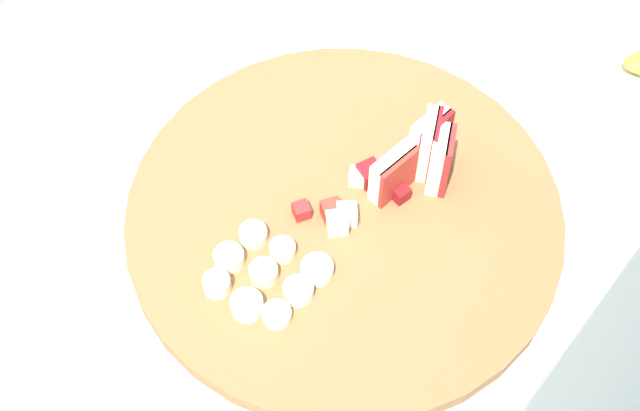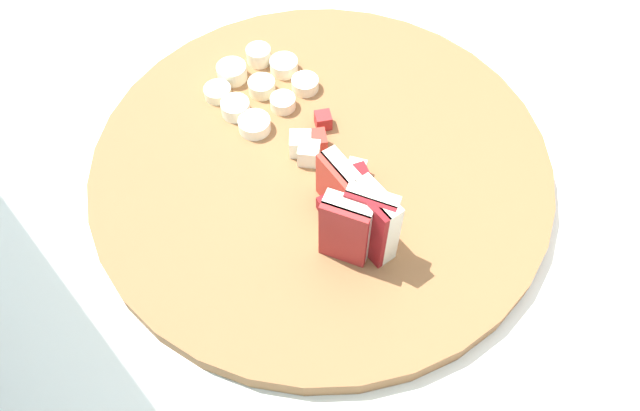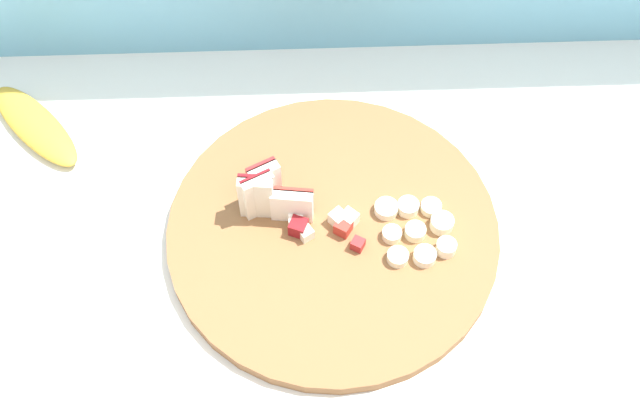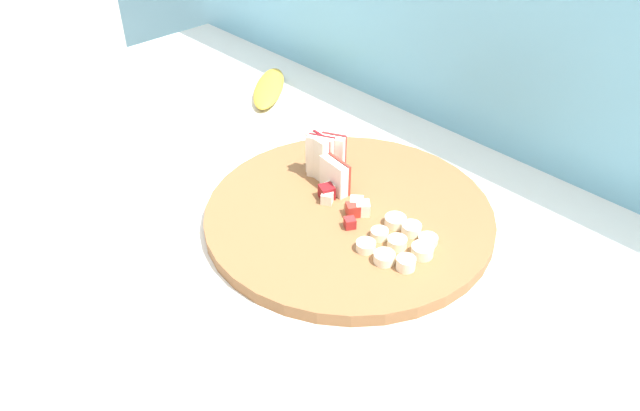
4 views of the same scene
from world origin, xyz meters
name	(u,v)px [view 1 (image 1 of 4)]	position (x,y,z in m)	size (l,w,h in m)	color
tiled_countertop	(296,336)	(0.00, 0.00, 0.44)	(1.48, 0.81, 0.89)	silver
cutting_board	(344,216)	(0.03, 0.10, 0.89)	(0.40, 0.40, 0.02)	brown
apple_wedge_fan	(424,155)	(-0.04, 0.13, 0.93)	(0.09, 0.05, 0.07)	#B22D23
apple_dice_pile	(354,197)	(0.02, 0.10, 0.91)	(0.09, 0.08, 0.02)	#EFE5CC
banana_slice_rows	(264,276)	(0.13, 0.09, 0.91)	(0.09, 0.09, 0.02)	#F4EAC6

